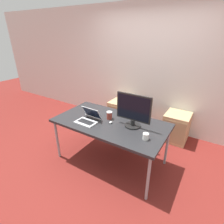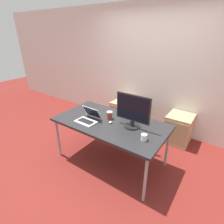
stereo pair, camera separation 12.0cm
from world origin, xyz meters
name	(u,v)px [view 1 (the left image)]	position (x,y,z in m)	size (l,w,h in m)	color
ground_plane	(111,160)	(0.00, 0.00, 0.00)	(14.00, 14.00, 0.00)	maroon
wall_back	(150,70)	(0.00, 1.54, 1.30)	(10.00, 0.05, 2.60)	silver
desk	(110,124)	(0.00, 0.00, 0.71)	(1.77, 0.94, 0.75)	#28282B
office_chair	(133,125)	(0.06, 0.71, 0.38)	(0.57, 0.60, 1.05)	#232326
cabinet_left	(121,112)	(-0.52, 1.26, 0.29)	(0.47, 0.51, 0.58)	tan
cabinet_right	(176,127)	(0.78, 1.26, 0.29)	(0.47, 0.51, 0.58)	tan
water_bottle	(121,97)	(-0.52, 1.26, 0.67)	(0.08, 0.08, 0.21)	silver
laptop_center	(88,119)	(-0.30, -0.18, 0.80)	(0.33, 0.32, 0.21)	silver
monitor	(133,111)	(0.36, 0.06, 1.01)	(0.53, 0.24, 0.50)	black
mouse	(111,122)	(0.03, -0.04, 0.77)	(0.04, 0.06, 0.03)	silver
coffee_cup_white	(146,136)	(0.66, -0.17, 0.80)	(0.08, 0.08, 0.09)	white
coffee_cup_brown	(109,115)	(-0.07, 0.08, 0.82)	(0.09, 0.09, 0.12)	maroon
scissors	(87,112)	(-0.53, 0.06, 0.76)	(0.10, 0.16, 0.01)	#B2B2B7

